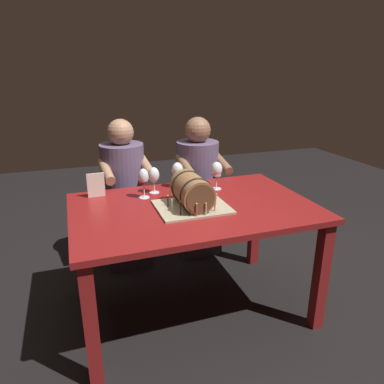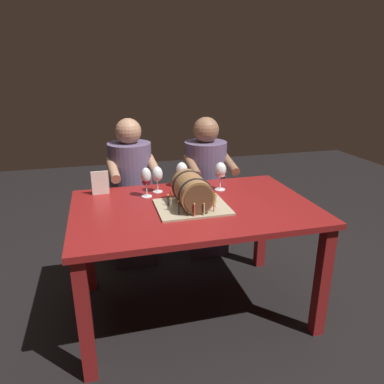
# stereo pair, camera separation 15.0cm
# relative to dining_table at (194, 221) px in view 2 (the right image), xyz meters

# --- Properties ---
(ground_plane) EXTENTS (8.00, 8.00, 0.00)m
(ground_plane) POSITION_rel_dining_table_xyz_m (0.00, 0.00, -0.65)
(ground_plane) COLOR black
(dining_table) EXTENTS (1.46, 0.95, 0.75)m
(dining_table) POSITION_rel_dining_table_xyz_m (0.00, 0.00, 0.00)
(dining_table) COLOR maroon
(dining_table) RESTS_ON ground
(barrel_cake) EXTENTS (0.42, 0.35, 0.21)m
(barrel_cake) POSITION_rel_dining_table_xyz_m (-0.02, -0.03, 0.20)
(barrel_cake) COLOR tan
(barrel_cake) RESTS_ON dining_table
(wine_glass_white) EXTENTS (0.08, 0.08, 0.18)m
(wine_glass_white) POSITION_rel_dining_table_xyz_m (0.01, 0.37, 0.22)
(wine_glass_white) COLOR white
(wine_glass_white) RESTS_ON dining_table
(wine_glass_red) EXTENTS (0.07, 0.07, 0.20)m
(wine_glass_red) POSITION_rel_dining_table_xyz_m (-0.25, 0.23, 0.23)
(wine_glass_red) COLOR white
(wine_glass_red) RESTS_ON dining_table
(wine_glass_empty) EXTENTS (0.07, 0.07, 0.18)m
(wine_glass_empty) POSITION_rel_dining_table_xyz_m (-0.17, 0.30, 0.22)
(wine_glass_empty) COLOR white
(wine_glass_empty) RESTS_ON dining_table
(wine_glass_rose) EXTENTS (0.08, 0.08, 0.19)m
(wine_glass_rose) POSITION_rel_dining_table_xyz_m (0.25, 0.24, 0.24)
(wine_glass_rose) COLOR white
(wine_glass_rose) RESTS_ON dining_table
(menu_card) EXTENTS (0.11, 0.02, 0.16)m
(menu_card) POSITION_rel_dining_table_xyz_m (-0.54, 0.35, 0.18)
(menu_card) COLOR silver
(menu_card) RESTS_ON dining_table
(person_seated_left) EXTENTS (0.39, 0.48, 1.18)m
(person_seated_left) POSITION_rel_dining_table_xyz_m (-0.31, 0.77, -0.10)
(person_seated_left) COLOR #372D40
(person_seated_left) RESTS_ON ground
(person_seated_right) EXTENTS (0.38, 0.47, 1.17)m
(person_seated_right) POSITION_rel_dining_table_xyz_m (0.31, 0.77, -0.10)
(person_seated_right) COLOR #372D40
(person_seated_right) RESTS_ON ground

